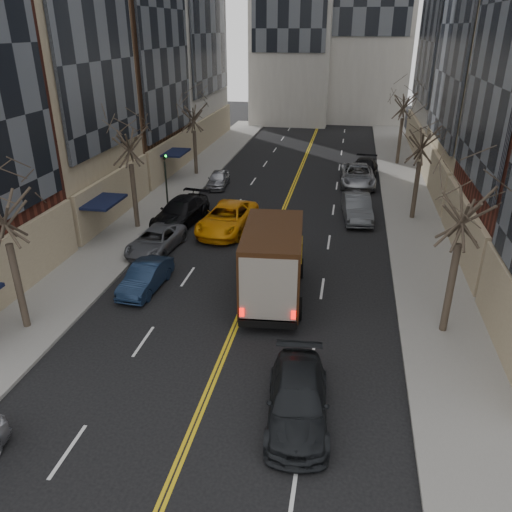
{
  "coord_description": "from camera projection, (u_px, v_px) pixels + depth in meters",
  "views": [
    {
      "loc": [
        4.31,
        -8.15,
        11.88
      ],
      "look_at": [
        0.41,
        12.5,
        2.2
      ],
      "focal_mm": 35.0,
      "sensor_mm": 36.0,
      "label": 1
    }
  ],
  "objects": [
    {
      "name": "parked_lf_b",
      "position": [
        146.0,
        277.0,
        24.56
      ],
      "size": [
        1.62,
        4.08,
        1.32
      ],
      "primitive_type": "imported",
      "rotation": [
        0.0,
        0.0,
        -0.06
      ],
      "color": "#101E35",
      "rests_on": "ground"
    },
    {
      "name": "tree_rt_far",
      "position": [
        406.0,
        90.0,
        44.37
      ],
      "size": [
        3.2,
        3.2,
        9.11
      ],
      "color": "#382D23",
      "rests_on": "sidewalk_right"
    },
    {
      "name": "ups_truck",
      "position": [
        273.0,
        262.0,
        23.3
      ],
      "size": [
        3.27,
        7.07,
        3.76
      ],
      "rotation": [
        0.0,
        0.0,
        0.09
      ],
      "color": "black",
      "rests_on": "ground"
    },
    {
      "name": "parked_lf_e",
      "position": [
        218.0,
        179.0,
        40.46
      ],
      "size": [
        1.76,
        3.84,
        1.28
      ],
      "primitive_type": "imported",
      "rotation": [
        0.0,
        0.0,
        0.07
      ],
      "color": "#A1A3A9",
      "rests_on": "ground"
    },
    {
      "name": "tree_lf_mid",
      "position": [
        127.0,
        125.0,
        29.54
      ],
      "size": [
        3.2,
        3.2,
        8.91
      ],
      "color": "#382D23",
      "rests_on": "sidewalk_left"
    },
    {
      "name": "pedestrian",
      "position": [
        249.0,
        248.0,
        27.19
      ],
      "size": [
        0.46,
        0.67,
        1.8
      ],
      "primitive_type": "imported",
      "rotation": [
        0.0,
        0.0,
        1.53
      ],
      "color": "black",
      "rests_on": "ground"
    },
    {
      "name": "parked_rt_b",
      "position": [
        358.0,
        175.0,
        40.77
      ],
      "size": [
        2.9,
        6.0,
        1.65
      ],
      "primitive_type": "imported",
      "rotation": [
        0.0,
        0.0,
        0.03
      ],
      "color": "#95979C",
      "rests_on": "ground"
    },
    {
      "name": "parked_rt_a",
      "position": [
        357.0,
        208.0,
        33.51
      ],
      "size": [
        2.22,
        5.07,
        1.62
      ],
      "primitive_type": "imported",
      "rotation": [
        0.0,
        0.0,
        0.1
      ],
      "color": "#44474B",
      "rests_on": "ground"
    },
    {
      "name": "observer_sedan",
      "position": [
        298.0,
        400.0,
        16.38
      ],
      "size": [
        2.47,
        5.12,
        1.44
      ],
      "rotation": [
        0.0,
        0.0,
        0.09
      ],
      "color": "black",
      "rests_on": "ground"
    },
    {
      "name": "parked_lf_c",
      "position": [
        156.0,
        240.0,
        28.78
      ],
      "size": [
        2.58,
        4.9,
        1.31
      ],
      "primitive_type": "imported",
      "rotation": [
        0.0,
        0.0,
        -0.09
      ],
      "color": "#54565D",
      "rests_on": "ground"
    },
    {
      "name": "parked_lf_d",
      "position": [
        181.0,
        212.0,
        32.76
      ],
      "size": [
        3.04,
        5.91,
        1.64
      ],
      "primitive_type": "imported",
      "rotation": [
        0.0,
        0.0,
        -0.14
      ],
      "color": "black",
      "rests_on": "ground"
    },
    {
      "name": "sidewalk_left",
      "position": [
        171.0,
        195.0,
        38.55
      ],
      "size": [
        4.0,
        66.0,
        0.15
      ],
      "primitive_type": "cube",
      "color": "slate",
      "rests_on": "ground"
    },
    {
      "name": "tree_rt_near",
      "position": [
        469.0,
        187.0,
        18.6
      ],
      "size": [
        3.2,
        3.2,
        8.71
      ],
      "color": "#382D23",
      "rests_on": "sidewalk_right"
    },
    {
      "name": "tree_lf_far",
      "position": [
        193.0,
        104.0,
        41.38
      ],
      "size": [
        3.2,
        3.2,
        8.12
      ],
      "color": "#382D23",
      "rests_on": "sidewalk_left"
    },
    {
      "name": "traffic_signal",
      "position": [
        166.0,
        179.0,
        32.67
      ],
      "size": [
        0.29,
        0.26,
        4.7
      ],
      "color": "black",
      "rests_on": "sidewalk_left"
    },
    {
      "name": "taxi",
      "position": [
        227.0,
        218.0,
        31.62
      ],
      "size": [
        3.29,
        6.19,
        1.66
      ],
      "primitive_type": "imported",
      "rotation": [
        0.0,
        0.0,
        -0.09
      ],
      "color": "orange",
      "rests_on": "ground"
    },
    {
      "name": "tree_rt_mid",
      "position": [
        424.0,
        127.0,
        31.22
      ],
      "size": [
        3.2,
        3.2,
        8.32
      ],
      "color": "#382D23",
      "rests_on": "sidewalk_right"
    },
    {
      "name": "parked_rt_c",
      "position": [
        365.0,
        169.0,
        42.7
      ],
      "size": [
        2.53,
        5.46,
        1.54
      ],
      "primitive_type": "imported",
      "rotation": [
        0.0,
        0.0,
        -0.07
      ],
      "color": "black",
      "rests_on": "ground"
    },
    {
      "name": "sidewalk_right",
      "position": [
        412.0,
        209.0,
        35.52
      ],
      "size": [
        4.0,
        66.0,
        0.15
      ],
      "primitive_type": "cube",
      "color": "slate",
      "rests_on": "ground"
    }
  ]
}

